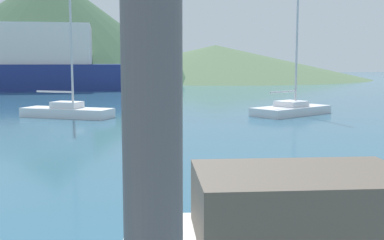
% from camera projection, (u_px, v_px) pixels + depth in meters
% --- Properties ---
extents(sailboat_inner, '(5.14, 4.28, 10.56)m').
position_uv_depth(sailboat_inner, '(67.00, 109.00, 26.85)').
color(sailboat_inner, silver).
rests_on(sailboat_inner, ground_plane).
extents(sailboat_middle, '(5.47, 3.91, 8.34)m').
position_uv_depth(sailboat_middle, '(291.00, 108.00, 28.21)').
color(sailboat_middle, silver).
rests_on(sailboat_middle, ground_plane).
extents(hill_central, '(44.35, 44.35, 16.27)m').
position_uv_depth(hill_central, '(51.00, 27.00, 71.28)').
color(hill_central, '#38563D').
rests_on(hill_central, ground_plane).
extents(hill_east, '(54.87, 54.87, 6.10)m').
position_uv_depth(hill_east, '(216.00, 62.00, 88.50)').
color(hill_east, '#4C6647').
rests_on(hill_east, ground_plane).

